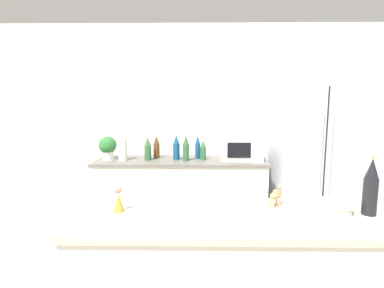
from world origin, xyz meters
name	(u,v)px	position (x,y,z in m)	size (l,w,h in m)	color
wall_back	(203,127)	(0.00, 2.73, 1.27)	(8.00, 0.06, 2.55)	white
back_counter	(181,196)	(-0.28, 2.40, 0.46)	(2.01, 0.63, 0.92)	white
refrigerator	(312,162)	(1.26, 2.33, 0.90)	(0.86, 0.73, 1.80)	silver
potted_plant	(108,147)	(-1.13, 2.36, 1.07)	(0.21, 0.21, 0.28)	silver
paper_towel_roll	(123,149)	(-0.95, 2.34, 1.05)	(0.10, 0.10, 0.26)	white
microwave	(241,148)	(0.44, 2.42, 1.06)	(0.48, 0.37, 0.28)	white
back_bottle_0	(186,148)	(-0.21, 2.32, 1.06)	(0.07, 0.07, 0.31)	#2D6033
back_bottle_1	(156,147)	(-0.57, 2.49, 1.05)	(0.08, 0.08, 0.28)	brown
back_bottle_2	(176,148)	(-0.32, 2.38, 1.06)	(0.08, 0.08, 0.30)	navy
back_bottle_3	(203,150)	(-0.01, 2.39, 1.03)	(0.07, 0.07, 0.24)	#2D6033
back_bottle_4	(148,149)	(-0.66, 2.35, 1.05)	(0.08, 0.08, 0.28)	#2D6033
back_bottle_5	(198,147)	(-0.07, 2.46, 1.05)	(0.06, 0.06, 0.29)	navy
wine_bottle	(371,187)	(0.85, 0.46, 1.15)	(0.08, 0.08, 0.32)	black
fruit_bowl	(332,207)	(0.67, 0.49, 1.03)	(0.21, 0.21, 0.06)	white
camel_figurine	(276,195)	(0.38, 0.57, 1.07)	(0.09, 0.08, 0.12)	tan
wise_man_figurine_blue	(119,201)	(-0.52, 0.48, 1.06)	(0.06, 0.06, 0.14)	#B28933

